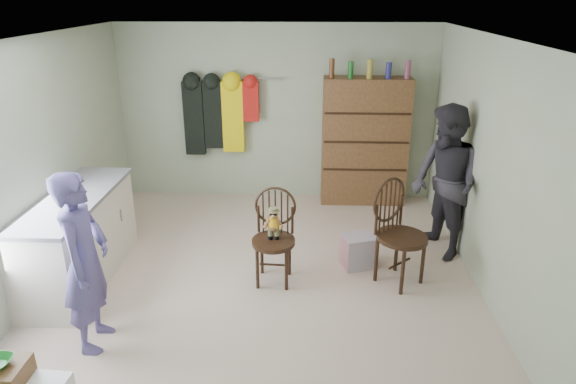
{
  "coord_description": "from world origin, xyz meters",
  "views": [
    {
      "loc": [
        0.45,
        -4.74,
        2.9
      ],
      "look_at": [
        0.25,
        0.2,
        0.95
      ],
      "focal_mm": 32.0,
      "sensor_mm": 36.0,
      "label": 1
    }
  ],
  "objects_px": {
    "chair_far": "(397,228)",
    "dresser": "(365,141)",
    "chair_front": "(274,231)",
    "counter": "(78,238)"
  },
  "relations": [
    {
      "from": "counter",
      "to": "chair_front",
      "type": "bearing_deg",
      "value": 1.56
    },
    {
      "from": "counter",
      "to": "dresser",
      "type": "relative_size",
      "value": 0.9
    },
    {
      "from": "counter",
      "to": "dresser",
      "type": "distance_m",
      "value": 3.96
    },
    {
      "from": "chair_front",
      "to": "chair_far",
      "type": "xyz_separation_m",
      "value": [
        1.28,
        0.04,
        0.04
      ]
    },
    {
      "from": "chair_far",
      "to": "dresser",
      "type": "height_order",
      "value": "dresser"
    },
    {
      "from": "chair_far",
      "to": "dresser",
      "type": "xyz_separation_m",
      "value": [
        -0.14,
        2.2,
        0.3
      ]
    },
    {
      "from": "dresser",
      "to": "chair_far",
      "type": "bearing_deg",
      "value": -86.45
    },
    {
      "from": "counter",
      "to": "chair_far",
      "type": "height_order",
      "value": "chair_far"
    },
    {
      "from": "chair_front",
      "to": "chair_far",
      "type": "relative_size",
      "value": 0.9
    },
    {
      "from": "counter",
      "to": "chair_front",
      "type": "distance_m",
      "value": 2.06
    }
  ]
}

